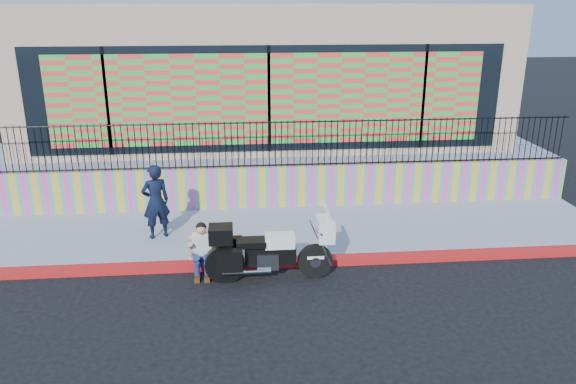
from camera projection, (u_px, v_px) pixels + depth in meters
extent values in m
plane|color=black|center=(282.00, 266.00, 11.89)|extent=(90.00, 90.00, 0.00)
cube|color=#B50C20|center=(282.00, 262.00, 11.86)|extent=(16.00, 0.30, 0.15)
cube|color=gray|center=(276.00, 232.00, 13.42)|extent=(16.00, 3.00, 0.15)
cube|color=#FB42A3|center=(272.00, 187.00, 14.73)|extent=(16.00, 0.20, 1.10)
cube|color=gray|center=(263.00, 143.00, 19.56)|extent=(16.00, 10.00, 1.25)
cube|color=tan|center=(262.00, 67.00, 18.53)|extent=(14.00, 8.00, 4.00)
cube|color=black|center=(269.00, 99.00, 14.87)|extent=(12.60, 0.04, 2.80)
cube|color=#F04335|center=(269.00, 100.00, 14.84)|extent=(11.48, 0.02, 2.40)
cylinder|color=black|center=(315.00, 261.00, 11.29)|extent=(0.70, 0.15, 0.70)
cylinder|color=black|center=(225.00, 265.00, 11.14)|extent=(0.70, 0.15, 0.70)
cube|color=black|center=(270.00, 255.00, 11.16)|extent=(1.01, 0.30, 0.36)
cube|color=silver|center=(268.00, 260.00, 11.19)|extent=(0.43, 0.36, 0.32)
cube|color=white|center=(280.00, 240.00, 11.08)|extent=(0.59, 0.34, 0.26)
cube|color=black|center=(251.00, 242.00, 11.04)|extent=(0.59, 0.36, 0.13)
cube|color=white|center=(325.00, 229.00, 11.09)|extent=(0.32, 0.55, 0.45)
cube|color=silver|center=(328.00, 213.00, 10.98)|extent=(0.20, 0.49, 0.36)
cube|color=black|center=(221.00, 234.00, 10.92)|extent=(0.47, 0.45, 0.32)
cube|color=black|center=(230.00, 261.00, 10.77)|extent=(0.51, 0.19, 0.43)
cube|color=black|center=(230.00, 247.00, 11.37)|extent=(0.51, 0.19, 0.43)
cube|color=white|center=(315.00, 256.00, 11.26)|extent=(0.34, 0.17, 0.06)
imported|color=black|center=(156.00, 202.00, 12.69)|extent=(0.74, 0.63, 1.73)
cube|color=navy|center=(203.00, 260.00, 11.60)|extent=(0.36, 0.28, 0.18)
cube|color=silver|center=(202.00, 245.00, 11.45)|extent=(0.38, 0.27, 0.54)
sphere|color=tan|center=(201.00, 230.00, 11.30)|extent=(0.21, 0.21, 0.21)
cube|color=#472814|center=(197.00, 278.00, 11.24)|extent=(0.11, 0.26, 0.10)
cube|color=#472814|center=(207.00, 278.00, 11.26)|extent=(0.11, 0.26, 0.10)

